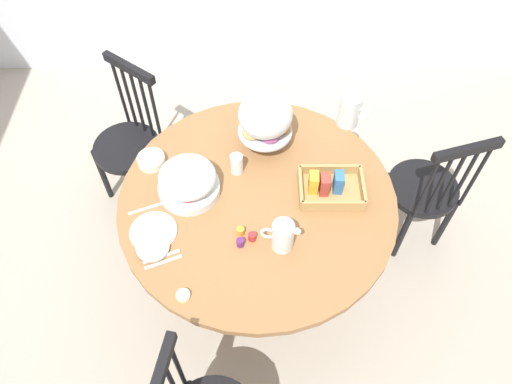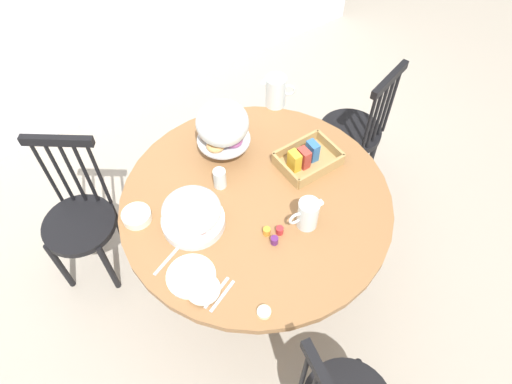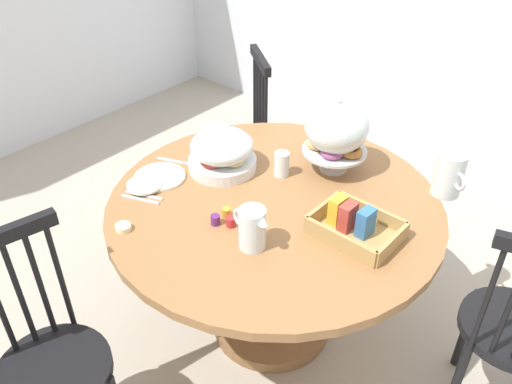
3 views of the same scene
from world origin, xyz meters
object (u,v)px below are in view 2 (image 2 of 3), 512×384
at_px(pastry_stand_with_dome, 223,125).
at_px(butter_dish, 264,312).
at_px(cereal_bowl, 137,216).
at_px(drinking_glass, 220,178).
at_px(milk_pitcher, 308,215).
at_px(windsor_chair_by_cabinet, 80,221).
at_px(cereal_basket, 307,159).
at_px(china_plate_large, 191,276).
at_px(windsor_chair_near_window, 354,133).
at_px(fruit_platter_covered, 192,214).
at_px(orange_juice_pitcher, 276,93).
at_px(dining_table, 256,219).
at_px(china_plate_small, 203,289).

height_order(pastry_stand_with_dome, butter_dish, pastry_stand_with_dome).
relative_size(pastry_stand_with_dome, cereal_bowl, 2.46).
bearing_deg(cereal_bowl, drinking_glass, -6.61).
bearing_deg(milk_pitcher, windsor_chair_by_cabinet, 135.56).
bearing_deg(milk_pitcher, cereal_basket, 51.81).
height_order(china_plate_large, cereal_bowl, cereal_bowl).
distance_m(windsor_chair_near_window, china_plate_large, 1.52).
relative_size(fruit_platter_covered, orange_juice_pitcher, 1.59).
bearing_deg(butter_dish, cereal_basket, 39.86).
distance_m(windsor_chair_by_cabinet, cereal_basket, 1.29).
distance_m(dining_table, butter_dish, 0.63).
distance_m(windsor_chair_by_cabinet, china_plate_small, 0.98).
distance_m(pastry_stand_with_dome, fruit_platter_covered, 0.50).
bearing_deg(china_plate_small, windsor_chair_near_window, 20.82).
distance_m(dining_table, fruit_platter_covered, 0.43).
height_order(dining_table, windsor_chair_near_window, windsor_chair_near_window).
bearing_deg(orange_juice_pitcher, milk_pitcher, -116.22).
height_order(dining_table, cereal_bowl, cereal_bowl).
height_order(fruit_platter_covered, china_plate_large, fruit_platter_covered).
height_order(orange_juice_pitcher, china_plate_small, orange_juice_pitcher).
height_order(milk_pitcher, drinking_glass, milk_pitcher).
relative_size(windsor_chair_near_window, china_plate_large, 4.43).
distance_m(fruit_platter_covered, orange_juice_pitcher, 0.95).
bearing_deg(fruit_platter_covered, milk_pitcher, -34.46).
distance_m(dining_table, windsor_chair_near_window, 0.98).
height_order(fruit_platter_covered, butter_dish, fruit_platter_covered).
distance_m(dining_table, windsor_chair_by_cabinet, 0.98).
bearing_deg(fruit_platter_covered, pastry_stand_with_dome, 40.33).
xyz_separation_m(windsor_chair_near_window, cereal_bowl, (-1.48, -0.03, 0.31)).
bearing_deg(cereal_basket, windsor_chair_by_cabinet, 153.25).
bearing_deg(china_plate_large, cereal_bowl, 98.10).
relative_size(windsor_chair_near_window, milk_pitcher, 5.35).
height_order(windsor_chair_by_cabinet, pastry_stand_with_dome, pastry_stand_with_dome).
bearing_deg(windsor_chair_by_cabinet, drinking_glass, -32.85).
bearing_deg(milk_pitcher, cereal_bowl, 143.36).
relative_size(dining_table, windsor_chair_by_cabinet, 1.39).
relative_size(pastry_stand_with_dome, butter_dish, 5.73).
bearing_deg(cereal_basket, butter_dish, -140.14).
height_order(cereal_bowl, butter_dish, cereal_bowl).
relative_size(windsor_chair_by_cabinet, pastry_stand_with_dome, 2.83).
xyz_separation_m(dining_table, china_plate_small, (-0.47, -0.28, 0.20)).
height_order(cereal_basket, cereal_bowl, cereal_basket).
bearing_deg(pastry_stand_with_dome, china_plate_small, -128.60).
relative_size(dining_table, drinking_glass, 12.33).
bearing_deg(dining_table, drinking_glass, 121.06).
bearing_deg(milk_pitcher, china_plate_large, 173.39).
distance_m(cereal_basket, cereal_bowl, 0.91).
distance_m(cereal_basket, china_plate_small, 0.88).
xyz_separation_m(china_plate_small, butter_dish, (0.16, -0.23, -0.01)).
bearing_deg(butter_dish, windsor_chair_near_window, 31.40).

